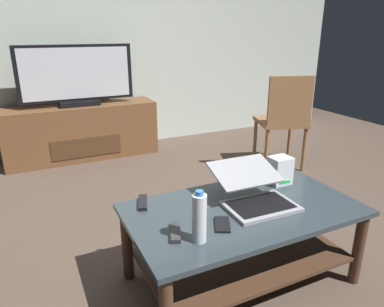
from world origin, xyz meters
name	(u,v)px	position (x,y,z in m)	size (l,w,h in m)	color
ground_plane	(201,255)	(0.00, 0.00, 0.00)	(7.68, 7.68, 0.00)	#4C3D33
back_wall	(98,23)	(0.00, 2.49, 1.40)	(6.40, 0.12, 2.80)	#A8B2A8
coffee_table	(242,230)	(0.10, -0.29, 0.31)	(1.21, 0.68, 0.45)	#2D383D
media_cabinet	(82,132)	(-0.34, 2.17, 0.29)	(1.57, 0.43, 0.58)	brown
television	(77,77)	(-0.34, 2.15, 0.87)	(1.14, 0.20, 0.61)	black
dining_chair	(284,117)	(1.40, 0.97, 0.53)	(0.56, 0.56, 0.93)	brown
laptop	(254,192)	(0.18, -0.26, 0.51)	(0.38, 0.43, 0.18)	gray
router_box	(280,170)	(0.46, -0.12, 0.53)	(0.13, 0.11, 0.17)	silver
water_bottle_near	(199,218)	(-0.25, -0.46, 0.56)	(0.06, 0.06, 0.24)	silver
cell_phone	(222,224)	(-0.09, -0.40, 0.45)	(0.07, 0.14, 0.01)	black
tv_remote	(143,202)	(-0.37, -0.02, 0.46)	(0.04, 0.16, 0.02)	black
soundbar_remote	(176,232)	(-0.32, -0.37, 0.46)	(0.04, 0.16, 0.02)	#2D2D30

